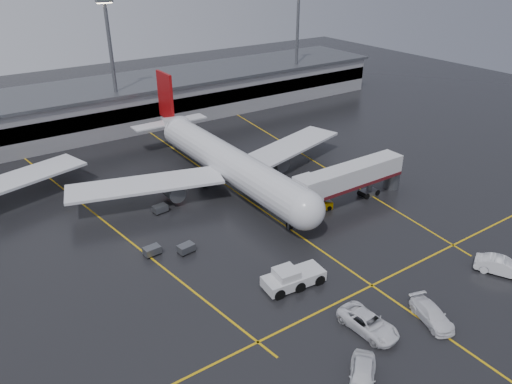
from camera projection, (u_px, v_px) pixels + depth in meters
ground at (260, 208)px, 70.82m from camera, size 220.00×220.00×0.00m
apron_line_centre at (260, 208)px, 70.82m from camera, size 0.25×90.00×0.02m
apron_line_stop at (372, 285)px, 54.60m from camera, size 60.00×0.25×0.02m
apron_line_left at (101, 219)px, 68.08m from camera, size 9.99×69.35×0.02m
apron_line_right at (310, 159)px, 87.29m from camera, size 7.57×69.64×0.02m
terminal at (131, 102)px, 104.23m from camera, size 122.00×19.00×8.60m
light_mast_mid at (112, 61)px, 92.78m from camera, size 3.00×1.20×25.45m
light_mast_right at (297, 39)px, 115.54m from camera, size 3.00×1.20×25.45m
main_airliner at (224, 160)px, 76.09m from camera, size 48.80×45.60×14.10m
jet_bridge at (351, 178)px, 70.64m from camera, size 19.90×3.40×6.05m
pushback_tractor at (292, 278)px, 54.15m from camera, size 7.27×3.64×2.51m
belt_loader at (320, 206)px, 70.39m from camera, size 3.73×2.45×2.19m
service_van_a at (368, 323)px, 47.84m from camera, size 3.32×6.56×1.78m
service_van_b at (432, 315)px, 49.08m from camera, size 3.80×6.02×1.63m
service_van_c at (502, 266)px, 56.18m from camera, size 4.61×6.25×1.97m
service_van_d at (362, 375)px, 41.93m from camera, size 5.61×5.30×1.88m
baggage_cart_a at (186, 248)px, 60.25m from camera, size 2.16×1.56×1.12m
baggage_cart_b at (152, 250)px, 59.81m from camera, size 2.08×1.43×1.12m
baggage_cart_c at (160, 209)px, 69.39m from camera, size 2.13×1.52×1.12m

